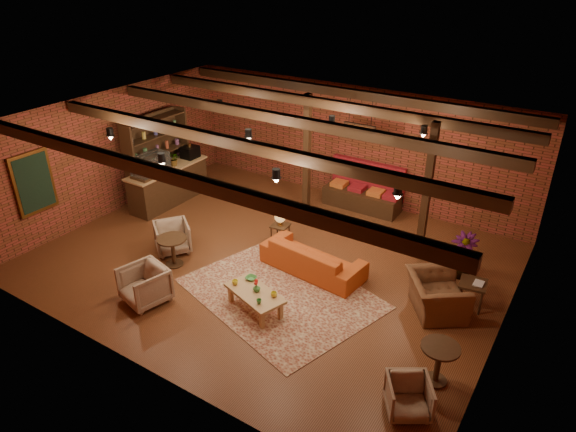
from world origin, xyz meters
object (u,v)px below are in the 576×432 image
Objects in this scene: round_table_left at (173,247)px; armchair_right at (437,290)px; armchair_b at (144,283)px; side_table_book at (473,284)px; plant_tall at (470,213)px; round_table_right at (439,358)px; sofa at (313,258)px; side_table_lamp at (280,220)px; coffee_table at (255,294)px; armchair_far at (409,395)px; armchair_a at (172,236)px.

round_table_left is 5.69m from armchair_right.
side_table_book is (5.55, 3.34, 0.10)m from armchair_b.
armchair_right is 1.83m from plant_tall.
armchair_right is at bearing 43.62° from armchair_b.
armchair_right reaches higher than round_table_right.
sofa is 2.77× the size of side_table_lamp.
armchair_right is (5.01, 2.81, 0.08)m from armchair_b.
plant_tall is (3.04, 3.39, 1.14)m from coffee_table.
sofa reaches higher than armchair_far.
coffee_table is 1.19× the size of armchair_right.
armchair_far is at bearing 153.78° from armchair_right.
armchair_far is at bearing 146.89° from sofa.
plant_tall is (5.06, 4.34, 1.10)m from armchair_b.
round_table_left is 1.16× the size of side_table_book.
side_table_lamp reaches higher than round_table_left.
armchair_right reaches higher than armchair_far.
sofa is 4.10m from armchair_far.
coffee_table is at bearing -179.12° from round_table_right.
sofa is 0.76× the size of plant_tall.
armchair_b is at bearing 149.11° from armchair_far.
armchair_a is (-1.92, -1.66, -0.24)m from side_table_lamp.
sofa is at bearing 108.26° from armchair_far.
armchair_b reaches higher than round_table_right.
side_table_lamp reaches higher than sofa.
side_table_book is (6.47, 1.61, 0.13)m from armchair_a.
side_table_book is 3.19m from armchair_far.
armchair_far is (6.38, -1.57, -0.06)m from armchair_a.
coffee_table is at bearing -67.97° from armchair_a.
armchair_a reaches higher than coffee_table.
round_table_right is at bearing 0.88° from coffee_table.
round_table_left is (-2.75, -1.46, 0.12)m from sofa.
armchair_right is (2.73, 0.06, 0.17)m from sofa.
coffee_table is 2.08× the size of armchair_far.
armchair_right is at bearing -172.64° from sofa.
armchair_a reaches higher than sofa.
plant_tall is (5.53, 3.05, 1.06)m from round_table_left.
round_table_left reaches higher than sofa.
armchair_right is at bearing 31.91° from coffee_table.
armchair_right is 0.38× the size of plant_tall.
round_table_left is 6.40m from plant_tall.
coffee_table is at bearing -67.46° from side_table_lamp.
armchair_a is at bearing -156.46° from plant_tall.
armchair_b is 6.75m from plant_tall.
armchair_right is 2.70m from armchair_far.
armchair_a is 6.03m from armchair_right.
plant_tall is at bearing -29.50° from armchair_a.
armchair_b reaches higher than round_table_left.
side_table_lamp is at bearing 87.80° from armchair_b.
round_table_left is at bearing 69.70° from armchair_right.
round_table_left is at bearing 136.61° from armchair_far.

